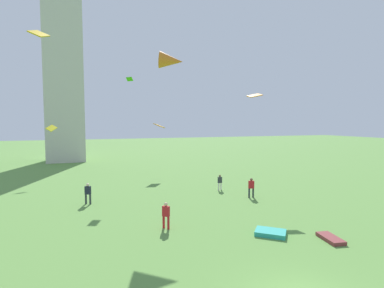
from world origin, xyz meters
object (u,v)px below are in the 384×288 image
at_px(person_3, 166,214).
at_px(kite_flying_6, 255,96).
at_px(person_0, 251,187).
at_px(kite_flying_5, 171,61).
at_px(kite_flying_0, 130,79).
at_px(kite_flying_1, 39,34).
at_px(kite_bundle_0, 331,238).
at_px(person_1, 220,182).
at_px(kite_flying_3, 52,128).
at_px(person_2, 88,192).
at_px(kite_flying_4, 159,126).
at_px(kite_bundle_1, 271,233).

height_order(person_3, kite_flying_6, kite_flying_6).
distance_m(person_0, kite_flying_5, 13.42).
distance_m(kite_flying_0, kite_flying_6, 13.86).
height_order(kite_flying_1, kite_flying_6, kite_flying_1).
bearing_deg(kite_bundle_0, person_1, 92.38).
xyz_separation_m(person_1, kite_flying_3, (-16.55, 12.29, 5.33)).
relative_size(person_2, kite_flying_1, 1.19).
relative_size(person_3, kite_flying_1, 1.16).
height_order(person_3, kite_flying_4, kite_flying_4).
distance_m(kite_flying_3, kite_flying_5, 18.68).
bearing_deg(person_2, kite_bundle_1, -17.43).
bearing_deg(kite_bundle_0, person_2, 135.55).
xyz_separation_m(person_1, kite_flying_0, (-7.97, 6.66, 10.82)).
distance_m(kite_flying_4, kite_bundle_1, 24.16).
relative_size(kite_flying_1, kite_flying_5, 0.59).
relative_size(kite_flying_1, kite_flying_4, 0.75).
bearing_deg(kite_flying_1, person_3, 73.57).
height_order(person_2, person_3, person_2).
distance_m(kite_flying_3, kite_flying_4, 13.13).
relative_size(person_1, kite_flying_1, 1.07).
height_order(kite_flying_1, kite_bundle_1, kite_flying_1).
bearing_deg(kite_flying_6, kite_flying_4, -61.64).
distance_m(kite_flying_0, kite_flying_5, 8.56).
xyz_separation_m(kite_flying_0, kite_bundle_0, (8.54, -20.39, -11.61)).
distance_m(kite_flying_6, kite_bundle_1, 14.66).
xyz_separation_m(kite_flying_5, kite_bundle_0, (6.12, -12.19, -12.19)).
height_order(person_0, kite_flying_5, kite_flying_5).
bearing_deg(kite_flying_4, kite_flying_6, 59.55).
height_order(kite_flying_5, kite_flying_6, kite_flying_5).
bearing_deg(kite_flying_3, kite_flying_6, 91.81).
bearing_deg(kite_bundle_1, kite_flying_5, 107.80).
distance_m(kite_flying_1, kite_flying_3, 16.49).
bearing_deg(kite_flying_6, person_0, 56.58).
height_order(kite_flying_1, kite_flying_3, kite_flying_1).
xyz_separation_m(kite_flying_0, kite_flying_3, (-8.58, 5.63, -5.48)).
distance_m(kite_bundle_0, kite_bundle_1, 3.40).
height_order(person_3, kite_flying_5, kite_flying_5).
relative_size(person_3, kite_bundle_0, 1.00).
relative_size(kite_flying_0, kite_bundle_0, 0.59).
bearing_deg(kite_flying_0, person_1, 70.02).
relative_size(person_2, kite_flying_0, 1.75).
bearing_deg(kite_flying_5, kite_flying_4, 10.82).
height_order(person_3, kite_bundle_0, person_3).
distance_m(person_0, person_1, 3.91).
height_order(person_0, person_3, person_0).
height_order(person_1, kite_flying_3, kite_flying_3).
distance_m(person_1, kite_flying_3, 21.29).
bearing_deg(kite_flying_1, kite_flying_5, 117.22).
distance_m(kite_flying_4, kite_flying_5, 14.40).
height_order(kite_flying_3, kite_bundle_1, kite_flying_3).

